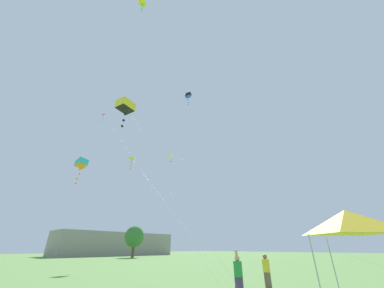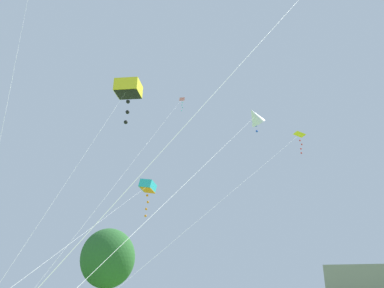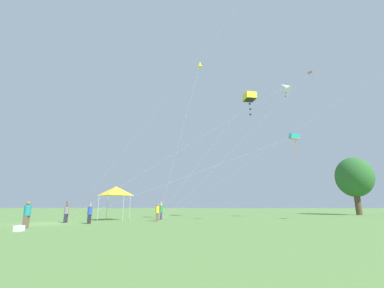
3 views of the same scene
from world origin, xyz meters
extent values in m
cube|color=gray|center=(18.75, 67.24, 3.02)|extent=(33.84, 10.15, 6.05)
cylinder|color=brown|center=(13.86, 50.16, 1.25)|extent=(0.66, 0.66, 2.50)
ellipsoid|color=#387533|center=(13.86, 50.16, 4.40)|extent=(4.47, 4.02, 4.70)
cylinder|color=#B7B7BC|center=(-6.09, 5.79, 1.25)|extent=(0.05, 0.05, 2.51)
cylinder|color=#B7B7BC|center=(-3.58, 5.79, 1.25)|extent=(0.05, 0.05, 2.51)
pyramid|color=yellow|center=(-4.83, 4.54, 2.99)|extent=(2.79, 2.79, 0.96)
cube|color=#473860|center=(-6.30, 9.17, 0.39)|extent=(0.38, 0.21, 0.79)
cylinder|color=#288E3D|center=(-6.30, 9.17, 1.12)|extent=(0.40, 0.40, 0.65)
sphere|color=tan|center=(-6.30, 9.17, 1.55)|extent=(0.25, 0.25, 0.25)
cylinder|color=tan|center=(-6.32, 9.17, 1.65)|extent=(0.17, 0.12, 0.56)
cube|color=brown|center=(-3.33, 9.24, 0.39)|extent=(0.38, 0.21, 0.79)
cylinder|color=yellow|center=(-3.33, 9.24, 1.11)|extent=(0.40, 0.40, 0.65)
sphere|color=#896042|center=(-3.33, 9.24, 1.55)|extent=(0.25, 0.25, 0.25)
cylinder|color=silver|center=(-2.20, 21.94, 8.02)|extent=(7.67, 24.78, 16.04)
pyramid|color=yellow|center=(1.66, 34.34, 16.09)|extent=(1.11, 1.05, 0.67)
sphere|color=red|center=(1.58, 34.34, 15.45)|extent=(0.14, 0.14, 0.14)
sphere|color=red|center=(1.71, 34.32, 15.05)|extent=(0.14, 0.14, 0.14)
sphere|color=red|center=(1.60, 34.36, 14.65)|extent=(0.14, 0.14, 0.14)
sphere|color=red|center=(1.59, 34.34, 14.25)|extent=(0.14, 0.14, 0.14)
cylinder|color=silver|center=(3.53, 14.18, 14.62)|extent=(8.41, 24.87, 29.23)
cube|color=black|center=(7.73, 26.61, 29.23)|extent=(1.64, 1.59, 1.21)
cube|color=blue|center=(7.73, 26.61, 28.89)|extent=(1.29, 1.44, 0.64)
sphere|color=blue|center=(7.68, 26.66, 28.47)|extent=(0.19, 0.19, 0.19)
sphere|color=blue|center=(7.66, 26.65, 27.95)|extent=(0.19, 0.19, 0.19)
sphere|color=blue|center=(7.76, 26.55, 27.42)|extent=(0.19, 0.19, 0.19)
sphere|color=blue|center=(7.74, 26.61, 26.89)|extent=(0.19, 0.19, 0.19)
cylinder|color=silver|center=(-8.43, 11.28, 10.66)|extent=(5.14, 4.58, 21.32)
cone|color=yellow|center=(-10.99, 13.57, 21.32)|extent=(0.97, 0.88, 0.85)
sphere|color=#2DBCD1|center=(-10.98, 13.64, 20.89)|extent=(0.11, 0.11, 0.11)
sphere|color=#2DBCD1|center=(-11.04, 13.51, 20.58)|extent=(0.11, 0.11, 0.11)
sphere|color=#2DBCD1|center=(-11.01, 13.58, 20.28)|extent=(0.11, 0.11, 0.11)
sphere|color=#2DBCD1|center=(-10.99, 13.54, 19.97)|extent=(0.11, 0.11, 0.11)
cylinder|color=silver|center=(-5.43, 13.16, 4.97)|extent=(7.35, 24.39, 9.95)
cube|color=#2DBCD1|center=(-9.10, 25.36, 9.94)|extent=(1.09, 1.22, 0.92)
cube|color=orange|center=(-9.10, 25.36, 9.62)|extent=(0.94, 1.07, 0.36)
sphere|color=orange|center=(-9.11, 25.37, 9.23)|extent=(0.18, 0.18, 0.18)
sphere|color=orange|center=(-9.02, 25.34, 8.73)|extent=(0.18, 0.18, 0.18)
sphere|color=orange|center=(-9.16, 25.39, 8.24)|extent=(0.18, 0.18, 0.18)
sphere|color=orange|center=(-9.17, 25.34, 7.75)|extent=(0.18, 0.18, 0.18)
cylinder|color=silver|center=(-0.52, 11.33, 6.24)|extent=(0.34, 20.42, 12.49)
cone|color=white|center=(-0.35, 21.54, 12.48)|extent=(1.41, 1.38, 1.49)
sphere|color=blue|center=(-0.34, 21.60, 11.92)|extent=(0.14, 0.14, 0.14)
sphere|color=blue|center=(-0.30, 21.54, 11.54)|extent=(0.14, 0.14, 0.14)
cylinder|color=silver|center=(-7.02, 18.38, 8.87)|extent=(0.49, 17.93, 17.74)
pyramid|color=pink|center=(-7.27, 27.34, 17.77)|extent=(0.50, 0.65, 0.29)
sphere|color=#2DBCD1|center=(-7.20, 27.31, 17.40)|extent=(0.08, 0.08, 0.08)
sphere|color=#2DBCD1|center=(-7.24, 27.31, 17.16)|extent=(0.08, 0.08, 0.08)
sphere|color=#2DBCD1|center=(-7.18, 27.36, 16.93)|extent=(0.08, 0.08, 0.08)
sphere|color=#2DBCD1|center=(-7.29, 27.39, 16.69)|extent=(0.08, 0.08, 0.08)
cylinder|color=silver|center=(-7.36, 14.23, 7.45)|extent=(1.35, 11.17, 14.91)
cube|color=yellow|center=(-8.04, 19.81, 14.91)|extent=(1.78, 1.60, 0.90)
cube|color=black|center=(-8.04, 19.81, 14.46)|extent=(1.68, 1.50, 0.09)
sphere|color=black|center=(-7.96, 19.74, 13.91)|extent=(0.25, 0.25, 0.25)
sphere|color=black|center=(-7.98, 19.80, 13.22)|extent=(0.25, 0.25, 0.25)
sphere|color=black|center=(-8.04, 19.78, 12.52)|extent=(0.25, 0.25, 0.25)
camera|label=1|loc=(-16.18, 2.71, 2.01)|focal=20.00mm
camera|label=2|loc=(2.79, 1.27, 3.04)|focal=35.00mm
camera|label=3|loc=(22.38, 13.35, 1.57)|focal=24.00mm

